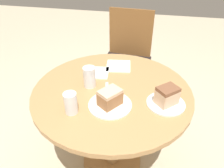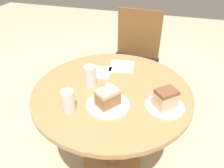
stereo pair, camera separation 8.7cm
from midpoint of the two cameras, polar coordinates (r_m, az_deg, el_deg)
ground_plane at (r=1.84m, az=1.44°, el=-19.60°), size 8.00×8.00×0.00m
table at (r=1.43m, az=1.76°, el=-6.40°), size 0.97×0.97×0.71m
chair at (r=2.22m, az=6.97°, el=7.00°), size 0.49×0.46×0.91m
plate_near at (r=1.21m, az=0.97°, el=-5.47°), size 0.24×0.24×0.01m
plate_far at (r=1.25m, az=15.47°, el=-5.68°), size 0.21×0.21×0.01m
cake_slice_near at (r=1.18m, az=0.99°, el=-3.56°), size 0.14×0.15×0.09m
cake_slice_far at (r=1.21m, az=15.87°, el=-3.65°), size 0.14×0.14×0.10m
glass_lemonade at (r=1.35m, az=-3.86°, el=1.89°), size 0.08×0.08×0.13m
glass_water at (r=1.17m, az=-9.23°, el=-4.71°), size 0.07×0.07×0.12m
napkin_stack at (r=1.57m, az=4.12°, el=4.58°), size 0.19×0.19×0.01m
fork at (r=1.33m, az=0.50°, el=-1.55°), size 0.05×0.16×0.00m
napkin_side at (r=1.50m, az=-1.61°, el=3.10°), size 0.17×0.17×0.01m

